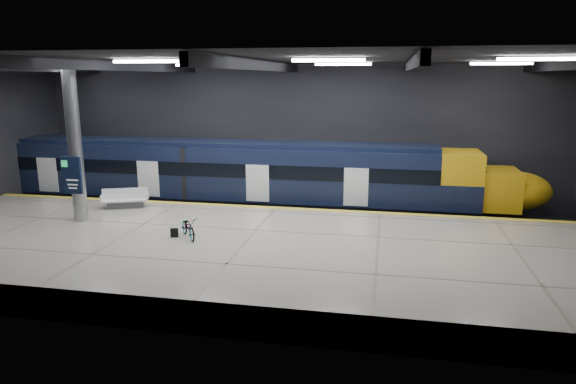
# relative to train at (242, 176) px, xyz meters

# --- Properties ---
(ground) EXTENTS (30.00, 30.00, 0.00)m
(ground) POSITION_rel_train_xyz_m (2.44, -5.50, -2.06)
(ground) COLOR black
(ground) RESTS_ON ground
(room_shell) EXTENTS (30.10, 16.10, 8.05)m
(room_shell) POSITION_rel_train_xyz_m (2.44, -5.49, 3.66)
(room_shell) COLOR black
(room_shell) RESTS_ON ground
(platform) EXTENTS (30.00, 11.00, 1.10)m
(platform) POSITION_rel_train_xyz_m (2.44, -8.00, -1.51)
(platform) COLOR #B6A99A
(platform) RESTS_ON ground
(safety_strip) EXTENTS (30.00, 0.40, 0.01)m
(safety_strip) POSITION_rel_train_xyz_m (2.44, -2.75, -0.95)
(safety_strip) COLOR yellow
(safety_strip) RESTS_ON platform
(rails) EXTENTS (30.00, 1.52, 0.16)m
(rails) POSITION_rel_train_xyz_m (2.44, 0.00, -1.98)
(rails) COLOR gray
(rails) RESTS_ON ground
(train) EXTENTS (29.40, 2.84, 3.79)m
(train) POSITION_rel_train_xyz_m (0.00, 0.00, 0.00)
(train) COLOR black
(train) RESTS_ON ground
(bench) EXTENTS (2.35, 1.61, 0.96)m
(bench) POSITION_rel_train_xyz_m (-4.73, -4.08, -0.62)
(bench) COLOR #595B60
(bench) RESTS_ON platform
(bicycle) EXTENTS (1.46, 1.67, 0.87)m
(bicycle) POSITION_rel_train_xyz_m (0.10, -8.03, -0.52)
(bicycle) COLOR #99999E
(bicycle) RESTS_ON platform
(pannier_bag) EXTENTS (0.34, 0.26, 0.35)m
(pannier_bag) POSITION_rel_train_xyz_m (-0.50, -8.03, -0.78)
(pannier_bag) COLOR black
(pannier_bag) RESTS_ON platform
(info_column) EXTENTS (0.90, 0.78, 6.90)m
(info_column) POSITION_rel_train_xyz_m (-5.56, -6.52, 2.40)
(info_column) COLOR #9EA0A5
(info_column) RESTS_ON platform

